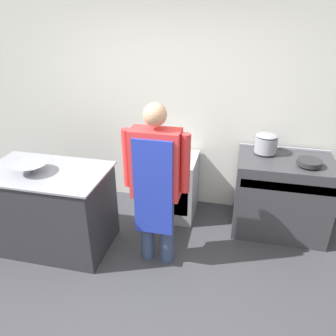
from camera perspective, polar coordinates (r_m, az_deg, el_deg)
ground_plane at (r=3.12m, az=-6.24°, el=-24.93°), size 14.00×14.00×0.00m
wall_back at (r=4.10m, az=2.15°, el=11.07°), size 8.00×0.05×2.70m
prep_counter at (r=3.79m, az=-19.61°, el=-6.69°), size 1.27×0.77×0.92m
stove at (r=4.03m, az=19.02°, el=-4.52°), size 1.04×0.68×0.93m
fridge_unit at (r=4.15m, az=0.52°, el=-3.04°), size 0.63×0.60×0.78m
person_cook at (r=3.09m, az=-2.12°, el=-1.94°), size 0.64×0.24×1.69m
mixing_bowl at (r=3.57m, az=-22.83°, el=0.04°), size 0.35×0.35×0.10m
stock_pot at (r=3.86m, az=16.72°, el=4.21°), size 0.25×0.25×0.22m
saute_pan at (r=3.74m, az=23.40°, el=0.92°), size 0.25×0.25×0.05m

